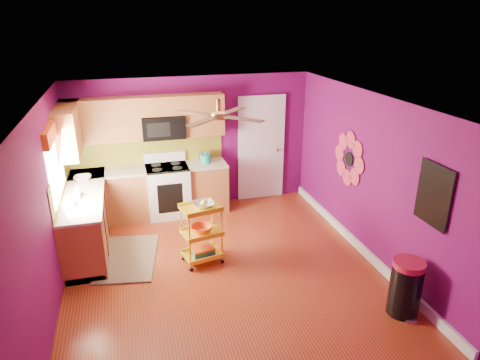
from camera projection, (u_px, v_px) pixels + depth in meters
name	position (u px, v px, depth m)	size (l,w,h in m)	color
ground	(224.00, 271.00, 6.30)	(5.00, 5.00, 0.00)	maroon
room_envelope	(225.00, 167.00, 5.71)	(4.54, 5.04, 2.52)	#630B56
lower_cabinets	(125.00, 205.00, 7.44)	(2.81, 2.31, 0.94)	brown
electric_range	(168.00, 190.00, 7.94)	(0.76, 0.66, 1.13)	white
upper_cabinetry	(123.00, 123.00, 7.29)	(2.80, 2.30, 1.26)	brown
left_window	(54.00, 150.00, 6.06)	(0.08, 1.35, 1.08)	white
panel_door	(261.00, 149.00, 8.48)	(0.95, 0.11, 2.15)	white
right_wall_art	(382.00, 173.00, 6.02)	(0.04, 2.74, 1.04)	black
ceiling_fan	(219.00, 115.00, 5.65)	(1.01, 1.01, 0.26)	#BF8C3F
shag_rug	(128.00, 258.00, 6.62)	(0.84, 1.37, 0.02)	black
rolling_cart	(202.00, 231.00, 6.35)	(0.63, 0.51, 1.02)	yellow
trash_can	(405.00, 288.00, 5.30)	(0.47, 0.48, 0.74)	black
teal_kettle	(206.00, 159.00, 7.95)	(0.18, 0.18, 0.21)	teal
toaster	(204.00, 157.00, 8.01)	(0.22, 0.15, 0.18)	beige
soap_bottle_a	(77.00, 193.00, 6.40)	(0.08, 0.09, 0.19)	#EA3F72
soap_bottle_b	(79.00, 191.00, 6.53)	(0.12, 0.12, 0.15)	white
counter_dish	(83.00, 178.00, 7.14)	(0.28, 0.28, 0.07)	white
counter_cup	(73.00, 202.00, 6.20)	(0.12, 0.12, 0.09)	white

